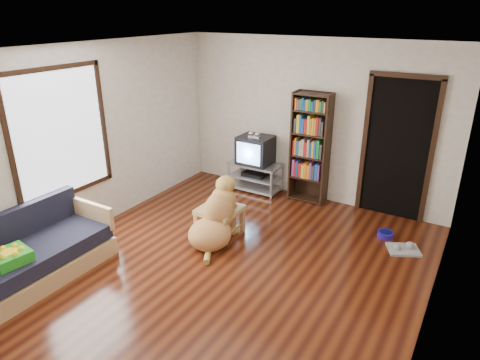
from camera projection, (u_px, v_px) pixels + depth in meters
The scene contains 18 objects.
ground at pixel (230, 265), 5.36m from camera, with size 5.00×5.00×0.00m, color #59250F.
ceiling at pixel (228, 50), 4.38m from camera, with size 5.00×5.00×0.00m, color white.
wall_back at pixel (312, 121), 6.86m from camera, with size 4.50×4.50×0.00m, color silver.
wall_front at pixel (32, 279), 2.89m from camera, with size 4.50×4.50×0.00m, color silver.
wall_left at pixel (93, 139), 5.95m from camera, with size 5.00×5.00×0.00m, color silver.
wall_right at pixel (443, 214), 3.80m from camera, with size 5.00×5.00×0.00m, color silver.
green_cushion at pixel (10, 257), 4.65m from camera, with size 0.37×0.37×0.12m, color green.
laptop at pixel (218, 208), 5.95m from camera, with size 0.34×0.22×0.03m, color silver.
dog_bowl at pixel (385, 234), 6.01m from camera, with size 0.22×0.22×0.08m, color #27169B.
grey_rag at pixel (403, 250), 5.67m from camera, with size 0.40×0.32×0.03m, color #AAAAAA.
window at pixel (61, 134), 5.47m from camera, with size 0.03×1.46×1.70m.
doorway at pixel (397, 146), 6.27m from camera, with size 1.03×0.05×2.19m.
tv_stand at pixel (255, 175), 7.48m from camera, with size 0.90×0.45×0.50m.
crt_tv at pixel (256, 149), 7.32m from camera, with size 0.55×0.52×0.58m.
bookshelf at pixel (310, 142), 6.82m from camera, with size 0.60×0.30×1.80m.
sofa at pixel (34, 257), 5.06m from camera, with size 0.80×1.80×0.80m.
coffee_table at pixel (220, 215), 6.02m from camera, with size 0.55×0.55×0.40m.
dog at pixel (216, 219), 5.80m from camera, with size 0.57×1.11×0.91m.
Camera 1 is at (2.45, -3.85, 3.01)m, focal length 32.00 mm.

